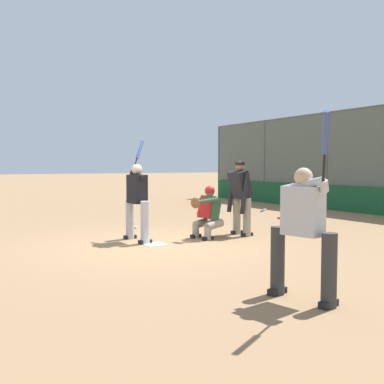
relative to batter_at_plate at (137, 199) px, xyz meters
The scene contains 10 objects.
ground_plane 1.08m from the batter_at_plate, 167.17° to the right, with size 160.00×160.00×0.00m, color #93704C.
home_plate_marker 1.08m from the batter_at_plate, 167.17° to the right, with size 0.43×0.43×0.01m, color white.
batter_at_plate is the anchor object (origin of this frame).
catcher_behind_plate 1.60m from the batter_at_plate, 106.40° to the right, with size 0.66×0.77×1.18m.
umpire_home 2.46m from the batter_at_plate, 100.85° to the right, with size 0.70×0.43×1.72m.
batter_on_deck 4.97m from the batter_at_plate, behind, with size 1.12×0.58×2.21m.
spare_bat_by_padding 5.88m from the batter_at_plate, 75.27° to the right, with size 0.16×0.86×0.07m.
spare_bat_third_base_side 7.52m from the batter_at_plate, 60.81° to the right, with size 0.54×0.65×0.07m.
fielding_glove_on_dirt 4.08m from the batter_at_plate, 58.81° to the right, with size 0.29×0.22×0.10m.
baseball_loose 2.09m from the batter_at_plate, 22.16° to the right, with size 0.07×0.07×0.07m, color white.
Camera 1 is at (-8.31, 4.00, 1.63)m, focal length 42.00 mm.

